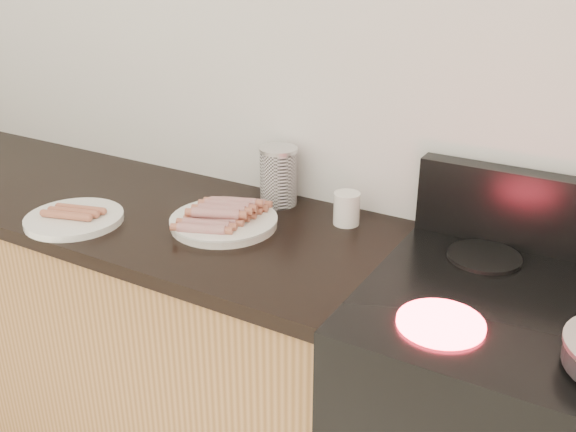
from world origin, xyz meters
The scene contains 12 objects.
wall_back centered at (0.00, 2.00, 1.30)m, with size 4.00×0.04×2.60m, color silver.
cabinet_base centered at (-0.70, 1.69, 0.43)m, with size 2.20×0.59×0.86m, color #B27E48.
counter_slab centered at (-0.70, 1.69, 0.88)m, with size 2.20×0.62×0.04m, color black.
stove_panel centered at (0.78, 1.96, 1.01)m, with size 0.76×0.06×0.20m, color black.
burner_near_left centered at (0.61, 1.51, 0.92)m, with size 0.18×0.18×0.01m, color #FF1E2D.
burner_far_left centered at (0.61, 1.84, 0.92)m, with size 0.18×0.18×0.01m, color black.
main_plate centered at (-0.07, 1.70, 0.91)m, with size 0.29×0.29×0.02m, color white.
side_plate centered at (-0.45, 1.51, 0.91)m, with size 0.27×0.27×0.02m, color white.
hotdog_pile centered at (-0.07, 1.70, 0.94)m, with size 0.13×0.27×0.05m.
plain_sausages centered at (-0.45, 1.51, 0.93)m, with size 0.14×0.11×0.02m.
canister centered at (-0.02, 1.92, 0.99)m, with size 0.11×0.11×0.17m.
mug centered at (0.22, 1.88, 0.95)m, with size 0.07×0.07×0.09m, color silver.
Camera 1 is at (0.90, 0.39, 1.64)m, focal length 40.00 mm.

